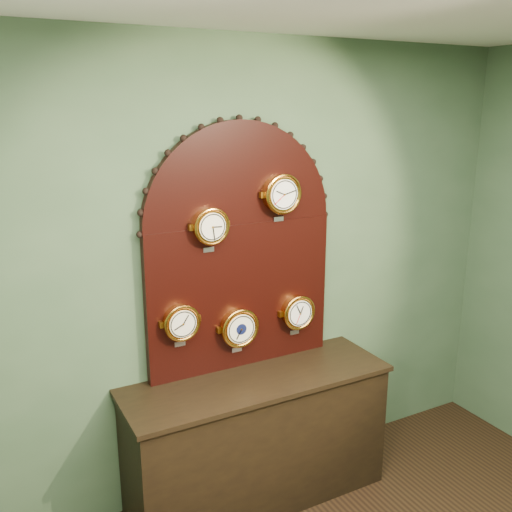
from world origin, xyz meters
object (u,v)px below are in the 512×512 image
arabic_clock (282,194)px  tide_clock (298,312)px  barometer (239,327)px  display_board (240,241)px  roman_clock (210,226)px  shop_counter (258,441)px  hygrometer (181,322)px

arabic_clock → tide_clock: size_ratio=1.05×
barometer → arabic_clock: bearing=0.0°
display_board → tide_clock: (0.37, -0.07, -0.50)m
display_board → barometer: display_board is taller
roman_clock → barometer: size_ratio=0.90×
roman_clock → arabic_clock: bearing=-0.1°
display_board → barometer: bearing=-124.1°
display_board → roman_clock: bearing=-163.1°
shop_counter → display_board: size_ratio=1.05×
arabic_clock → barometer: size_ratio=0.99×
shop_counter → arabic_clock: size_ratio=5.46×
arabic_clock → barometer: bearing=-180.0°
shop_counter → hygrometer: hygrometer is taller
roman_clock → barometer: bearing=-0.3°
shop_counter → hygrometer: (-0.41, 0.15, 0.81)m
roman_clock → hygrometer: (-0.19, -0.00, -0.54)m
roman_clock → shop_counter: bearing=-35.1°
shop_counter → tide_clock: size_ratio=5.73×
arabic_clock → shop_counter: bearing=-147.8°
roman_clock → barometer: roman_clock is taller
roman_clock → hygrometer: size_ratio=0.99×
arabic_clock → hygrometer: arabic_clock is taller
arabic_clock → roman_clock: bearing=179.9°
display_board → tide_clock: 0.62m
display_board → arabic_clock: display_board is taller
arabic_clock → tide_clock: 0.78m
display_board → hygrometer: size_ratio=5.66×
roman_clock → hygrometer: roman_clock is taller
shop_counter → roman_clock: bearing=144.9°
roman_clock → tide_clock: bearing=-0.0°
shop_counter → display_board: 1.25m
tide_clock → display_board: bearing=169.8°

